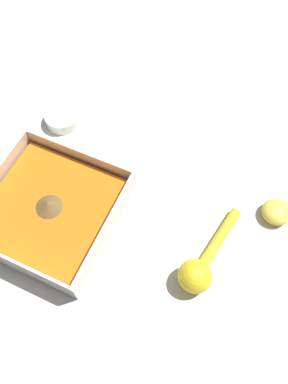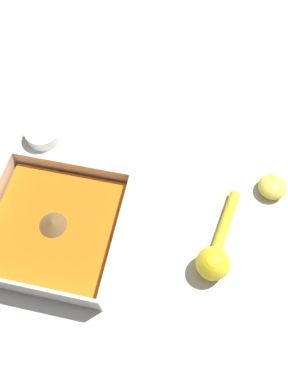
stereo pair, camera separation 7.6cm
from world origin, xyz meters
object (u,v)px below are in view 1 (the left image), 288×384
(square_dish, at_px, (51,211))
(spice_bowl, at_px, (62,119))
(lemon_half, at_px, (276,212))
(lemon_squeezer, at_px, (200,268))

(square_dish, xyz_separation_m, spice_bowl, (0.10, -0.22, -0.01))
(square_dish, height_order, lemon_half, square_dish)
(square_dish, bearing_deg, lemon_squeezer, -177.87)
(lemon_squeezer, height_order, lemon_half, lemon_squeezer)
(lemon_squeezer, bearing_deg, lemon_half, 160.58)
(square_dish, distance_m, spice_bowl, 0.24)
(square_dish, relative_size, spice_bowl, 3.24)
(lemon_half, bearing_deg, square_dish, 24.51)
(spice_bowl, relative_size, lemon_half, 1.35)
(spice_bowl, height_order, lemon_half, lemon_half)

